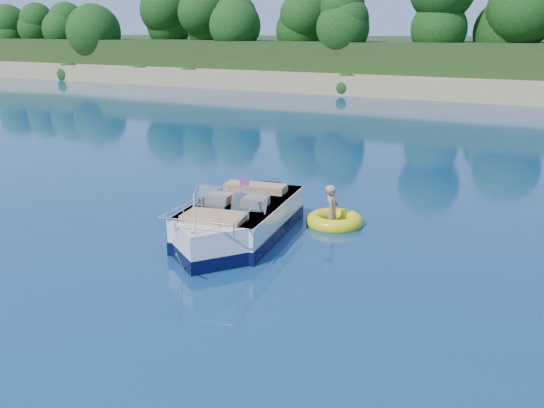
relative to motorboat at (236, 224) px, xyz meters
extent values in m
plane|color=#0B264F|center=(2.17, -1.36, -0.38)|extent=(160.00, 160.00, 0.00)
cube|color=tan|center=(2.17, 36.64, 0.12)|extent=(170.00, 8.00, 2.00)
cylinder|color=black|center=(-42.83, 39.64, 2.52)|extent=(0.44, 0.44, 2.80)
sphere|color=black|center=(-42.83, 39.64, 5.18)|extent=(4.62, 4.62, 4.62)
cylinder|color=black|center=(-15.83, 39.14, 2.72)|extent=(0.44, 0.44, 3.20)
sphere|color=black|center=(-15.83, 39.14, 5.76)|extent=(5.28, 5.28, 5.28)
cylinder|color=black|center=(2.17, 40.64, 2.92)|extent=(0.44, 0.44, 3.60)
sphere|color=black|center=(2.17, 40.64, 6.34)|extent=(5.94, 5.94, 5.94)
cube|color=white|center=(-0.07, 0.39, -0.07)|extent=(2.78, 4.26, 1.10)
cube|color=white|center=(0.27, -1.44, -0.07)|extent=(2.05, 2.05, 1.10)
cube|color=black|center=(-0.07, 0.39, -0.22)|extent=(2.82, 4.30, 0.31)
cube|color=black|center=(0.27, -1.44, -0.22)|extent=(2.09, 2.09, 0.31)
cube|color=#A48256|center=(-0.13, 0.70, 0.24)|extent=(2.15, 3.02, 0.10)
cube|color=white|center=(-0.07, 0.39, 0.45)|extent=(2.82, 4.27, 0.06)
cube|color=black|center=(-0.47, 2.51, -0.02)|extent=(0.63, 0.46, 0.94)
cube|color=#8C9EA5|center=(-0.40, -0.41, 0.75)|extent=(0.83, 0.31, 0.51)
cube|color=#8C9EA5|center=(0.52, -0.24, 0.75)|extent=(0.86, 0.52, 0.51)
cube|color=tan|center=(-0.49, 0.05, 0.48)|extent=(0.67, 0.67, 0.42)
cube|color=tan|center=(0.44, 0.22, 0.48)|extent=(0.67, 0.67, 0.42)
cube|color=tan|center=(-0.27, 1.42, 0.48)|extent=(1.71, 0.86, 0.40)
cube|color=tan|center=(0.23, -1.25, 0.46)|extent=(1.50, 1.02, 0.35)
cylinder|color=white|center=(0.42, -2.22, 0.92)|extent=(0.03, 0.03, 0.89)
cube|color=red|center=(0.43, -0.26, 1.17)|extent=(0.23, 0.06, 0.15)
cube|color=silver|center=(0.43, -2.27, 0.51)|extent=(0.11, 0.08, 0.05)
cylinder|color=#FAF61B|center=(0.34, -2.66, -0.02)|extent=(0.59, 0.98, 0.80)
torus|color=yellow|center=(1.67, 2.26, -0.28)|extent=(1.81, 1.81, 0.40)
torus|color=#AE0814|center=(1.67, 2.26, -0.26)|extent=(1.49, 1.49, 0.13)
imported|color=tan|center=(1.61, 2.20, -0.38)|extent=(0.55, 0.86, 1.56)
camera|label=1|loc=(7.70, -11.94, 4.61)|focal=40.00mm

